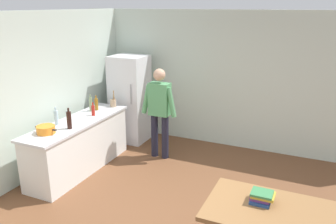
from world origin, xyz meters
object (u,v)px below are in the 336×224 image
dining_table (273,216)px  cooking_pot (46,130)px  person (160,108)px  bottle_water_clear (56,117)px  bottle_sauce_red (93,110)px  bottle_vinegar_tall (91,104)px  refrigerator (130,99)px  book_stack (262,197)px  bottle_oil_amber (96,104)px  utensil_jar (113,103)px  bottle_wine_dark (69,120)px

dining_table → cooking_pot: cooking_pot is taller
person → bottle_water_clear: size_ratio=5.67×
cooking_pot → bottle_sauce_red: size_ratio=1.67×
bottle_vinegar_tall → bottle_water_clear: bearing=-94.0°
dining_table → bottle_water_clear: size_ratio=4.67×
refrigerator → cooking_pot: (-0.16, -2.26, 0.06)m
book_stack → bottle_oil_amber: bearing=153.4°
dining_table → cooking_pot: 3.50m
cooking_pot → bottle_oil_amber: bearing=90.4°
bottle_sauce_red → refrigerator: bearing=88.7°
person → bottle_vinegar_tall: size_ratio=5.31×
cooking_pot → person: bearing=57.0°
dining_table → bottle_vinegar_tall: 3.91m
utensil_jar → bottle_sauce_red: bearing=-92.2°
refrigerator → bottle_sauce_red: 1.24m
bottle_water_clear → bottle_wine_dark: bearing=-10.8°
bottle_oil_amber → bottle_vinegar_tall: 0.11m
person → utensil_jar: 0.96m
dining_table → book_stack: bearing=146.9°
bottle_sauce_red → person: bearing=34.8°
refrigerator → bottle_sauce_red: bearing=-91.3°
person → bottle_oil_amber: person is taller
person → cooking_pot: bearing=-123.0°
bottle_vinegar_tall → utensil_jar: bearing=62.2°
cooking_pot → bottle_sauce_red: bearing=82.8°
bottle_wine_dark → bottle_sauce_red: size_ratio=1.42×
bottle_water_clear → utensil_jar: bearing=77.6°
refrigerator → bottle_water_clear: 1.91m
bottle_sauce_red → book_stack: bearing=-23.3°
bottle_oil_amber → bottle_sauce_red: bottle_oil_amber is taller
bottle_vinegar_tall → bottle_water_clear: bottle_vinegar_tall is taller
person → bottle_wine_dark: (-0.92, -1.39, 0.07)m
cooking_pot → book_stack: size_ratio=1.60×
person → refrigerator: bearing=149.8°
refrigerator → cooking_pot: refrigerator is taller
utensil_jar → bottle_vinegar_tall: same height
cooking_pot → bottle_wine_dark: size_ratio=1.18×
bottle_wine_dark → bottle_sauce_red: 0.71m
bottle_oil_amber → book_stack: size_ratio=1.12×
bottle_wine_dark → refrigerator: bearing=91.0°
bottle_sauce_red → cooking_pot: bearing=-97.2°
dining_table → utensil_jar: size_ratio=4.37×
refrigerator → utensil_jar: (-0.01, -0.62, 0.08)m
cooking_pot → bottle_water_clear: 0.40m
cooking_pot → bottle_wine_dark: bottle_wine_dark is taller
bottle_vinegar_tall → book_stack: (3.38, -1.57, -0.22)m
refrigerator → bottle_wine_dark: (0.03, -1.94, 0.15)m
refrigerator → bottle_vinegar_tall: refrigerator is taller
utensil_jar → book_stack: (3.16, -1.98, -0.16)m
person → bottle_sauce_red: size_ratio=7.08×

